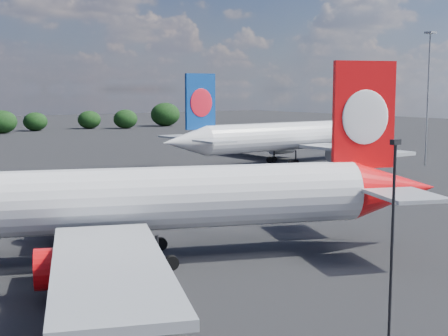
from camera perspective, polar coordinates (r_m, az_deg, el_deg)
qantas_airliner at (r=51.08m, az=-7.00°, el=-2.98°), size 48.57×46.73×16.44m
china_southern_airliner at (r=117.98m, az=5.71°, el=2.83°), size 50.81×48.19×16.65m
apron_lamp_post at (r=33.93m, az=15.14°, el=-6.02°), size 0.55×0.30×11.44m
floodlight_mast_near at (r=120.51m, az=18.19°, el=7.58°), size 1.60×1.60×24.34m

